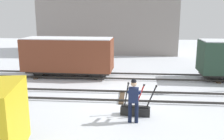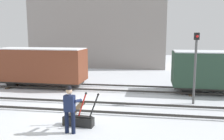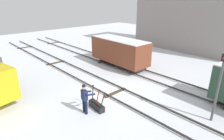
# 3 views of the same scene
# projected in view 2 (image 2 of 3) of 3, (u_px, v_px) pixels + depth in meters

# --- Properties ---
(ground_plane) EXTENTS (60.00, 60.00, 0.00)m
(ground_plane) POSITION_uv_depth(u_px,v_px,m) (78.00, 108.00, 11.83)
(ground_plane) COLOR silver
(track_main_line) EXTENTS (44.00, 1.94, 0.18)m
(track_main_line) POSITION_uv_depth(u_px,v_px,m) (78.00, 106.00, 11.82)
(track_main_line) COLOR #2D2B28
(track_main_line) RESTS_ON ground_plane
(track_siding_near) EXTENTS (44.00, 1.94, 0.18)m
(track_siding_near) POSITION_uv_depth(u_px,v_px,m) (97.00, 87.00, 15.88)
(track_siding_near) COLOR #2D2B28
(track_siding_near) RESTS_ON ground_plane
(switch_lever_frame) EXTENTS (1.52, 0.49, 1.44)m
(switch_lever_frame) POSITION_uv_depth(u_px,v_px,m) (79.00, 120.00, 9.58)
(switch_lever_frame) COLOR black
(switch_lever_frame) RESTS_ON ground_plane
(rail_worker) EXTENTS (0.59, 0.72, 1.79)m
(rail_worker) POSITION_uv_depth(u_px,v_px,m) (70.00, 107.00, 8.77)
(rail_worker) COLOR #111831
(rail_worker) RESTS_ON ground_plane
(signal_post) EXTENTS (0.24, 0.32, 3.69)m
(signal_post) POSITION_uv_depth(u_px,v_px,m) (195.00, 61.00, 12.20)
(signal_post) COLOR #4C4C4C
(signal_post) RESTS_ON ground_plane
(apartment_building) EXTENTS (14.73, 6.28, 9.47)m
(apartment_building) POSITION_uv_depth(u_px,v_px,m) (100.00, 23.00, 27.25)
(apartment_building) COLOR gray
(apartment_building) RESTS_ON ground_plane
(freight_car_back_track) EXTENTS (6.02, 2.27, 2.66)m
(freight_car_back_track) POSITION_uv_depth(u_px,v_px,m) (41.00, 65.00, 16.25)
(freight_car_back_track) COLOR #2D2B28
(freight_car_back_track) RESTS_ON ground_plane
(freight_car_mid_siding) EXTENTS (5.00, 2.29, 2.59)m
(freight_car_mid_siding) POSITION_uv_depth(u_px,v_px,m) (215.00, 70.00, 14.54)
(freight_car_mid_siding) COLOR #2D2B28
(freight_car_mid_siding) RESTS_ON ground_plane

